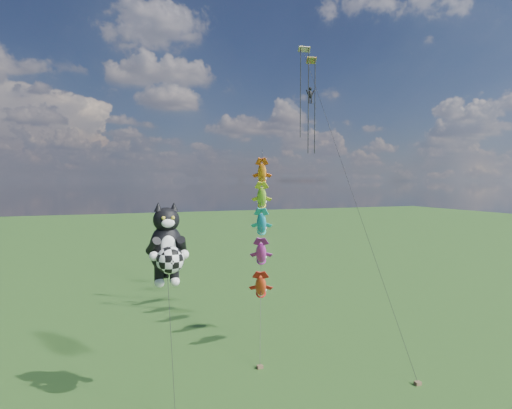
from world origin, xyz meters
name	(u,v)px	position (x,y,z in m)	size (l,w,h in m)	color
ground	(153,400)	(0.00, 0.00, 0.00)	(300.00, 300.00, 0.00)	#13380E
cat_kite_rig	(167,246)	(0.99, 0.31, 8.97)	(2.30, 4.01, 11.57)	brown
fish_windsock_rig	(261,224)	(10.75, 9.79, 9.04)	(6.24, 14.78, 16.09)	brown
parafoil_rig	(312,94)	(16.07, 10.56, 20.80)	(1.94, 17.54, 25.89)	brown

